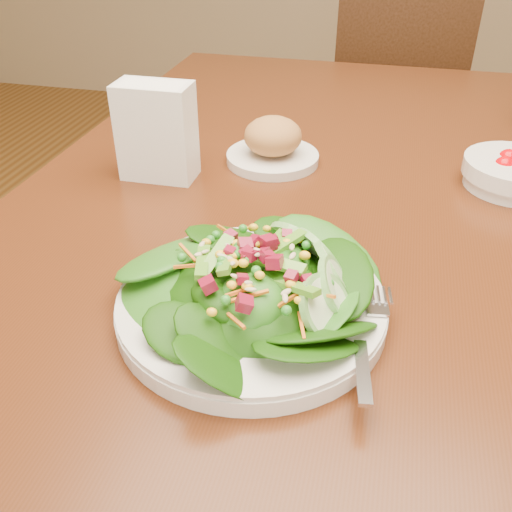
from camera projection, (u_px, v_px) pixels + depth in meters
name	position (u px, v px, depth m)	size (l,w,h in m)	color
ground_plane	(303.00, 494.00, 1.26)	(5.00, 5.00, 0.00)	olive
dining_table	(322.00, 247.00, 0.90)	(0.90, 1.40, 0.75)	#431E0D
chair_far	(391.00, 125.00, 1.86)	(0.42, 0.42, 0.87)	#3C2012
salad_plate	(261.00, 292.00, 0.58)	(0.28, 0.28, 0.08)	silver
bread_plate	(273.00, 144.00, 0.91)	(0.15, 0.15, 0.08)	silver
napkin_holder	(156.00, 129.00, 0.84)	(0.11, 0.06, 0.14)	white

